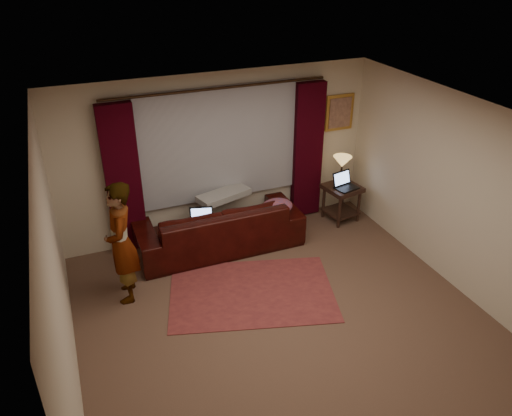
% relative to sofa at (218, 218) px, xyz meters
% --- Properties ---
extents(floor, '(5.00, 5.00, 0.01)m').
position_rel_sofa_xyz_m(floor, '(0.22, -1.96, -0.52)').
color(floor, brown).
rests_on(floor, ground).
extents(ceiling, '(5.00, 5.00, 0.02)m').
position_rel_sofa_xyz_m(ceiling, '(0.22, -1.96, 2.09)').
color(ceiling, silver).
rests_on(ceiling, ground).
extents(wall_back, '(5.00, 0.02, 2.60)m').
position_rel_sofa_xyz_m(wall_back, '(0.22, 0.54, 0.79)').
color(wall_back, beige).
rests_on(wall_back, ground).
extents(wall_front, '(5.00, 0.02, 2.60)m').
position_rel_sofa_xyz_m(wall_front, '(0.22, -4.46, 0.79)').
color(wall_front, beige).
rests_on(wall_front, ground).
extents(wall_left, '(0.02, 5.00, 2.60)m').
position_rel_sofa_xyz_m(wall_left, '(-2.28, -1.96, 0.79)').
color(wall_left, beige).
rests_on(wall_left, ground).
extents(wall_right, '(0.02, 5.00, 2.60)m').
position_rel_sofa_xyz_m(wall_right, '(2.72, -1.96, 0.79)').
color(wall_right, beige).
rests_on(wall_right, ground).
extents(sheer_curtain, '(2.50, 0.05, 1.80)m').
position_rel_sofa_xyz_m(sheer_curtain, '(0.22, 0.48, 0.99)').
color(sheer_curtain, gray).
rests_on(sheer_curtain, wall_back).
extents(drape_left, '(0.50, 0.14, 2.30)m').
position_rel_sofa_xyz_m(drape_left, '(-1.28, 0.43, 0.67)').
color(drape_left, black).
rests_on(drape_left, floor).
extents(drape_right, '(0.50, 0.14, 2.30)m').
position_rel_sofa_xyz_m(drape_right, '(1.72, 0.43, 0.67)').
color(drape_right, black).
rests_on(drape_right, floor).
extents(curtain_rod, '(0.04, 0.04, 3.40)m').
position_rel_sofa_xyz_m(curtain_rod, '(0.22, 0.43, 1.87)').
color(curtain_rod, black).
rests_on(curtain_rod, wall_back).
extents(picture_frame, '(0.50, 0.04, 0.60)m').
position_rel_sofa_xyz_m(picture_frame, '(2.32, 0.51, 1.24)').
color(picture_frame, '#B38032').
rests_on(picture_frame, wall_back).
extents(sofa, '(2.54, 1.10, 1.02)m').
position_rel_sofa_xyz_m(sofa, '(0.00, 0.00, 0.00)').
color(sofa, black).
rests_on(sofa, floor).
extents(throw_blanket, '(0.90, 0.57, 0.10)m').
position_rel_sofa_xyz_m(throw_blanket, '(0.18, 0.24, 0.51)').
color(throw_blanket, gray).
rests_on(throw_blanket, sofa).
extents(clothing_pile, '(0.59, 0.51, 0.21)m').
position_rel_sofa_xyz_m(clothing_pile, '(0.89, -0.20, 0.11)').
color(clothing_pile, '#7B3D52').
rests_on(clothing_pile, sofa).
extents(laptop_sofa, '(0.43, 0.45, 0.25)m').
position_rel_sofa_xyz_m(laptop_sofa, '(-0.31, -0.16, 0.12)').
color(laptop_sofa, black).
rests_on(laptop_sofa, sofa).
extents(area_rug, '(2.54, 2.04, 0.01)m').
position_rel_sofa_xyz_m(area_rug, '(0.04, -1.28, -0.51)').
color(area_rug, maroon).
rests_on(area_rug, floor).
extents(end_table, '(0.62, 0.62, 0.63)m').
position_rel_sofa_xyz_m(end_table, '(2.21, 0.04, -0.20)').
color(end_table, black).
rests_on(end_table, floor).
extents(tiffany_lamp, '(0.37, 0.37, 0.50)m').
position_rel_sofa_xyz_m(tiffany_lamp, '(2.22, 0.14, 0.36)').
color(tiffany_lamp, olive).
rests_on(tiffany_lamp, end_table).
extents(laptop_table, '(0.44, 0.47, 0.26)m').
position_rel_sofa_xyz_m(laptop_table, '(2.22, -0.06, 0.25)').
color(laptop_table, black).
rests_on(laptop_table, end_table).
extents(person, '(0.56, 0.56, 1.68)m').
position_rel_sofa_xyz_m(person, '(-1.53, -0.71, 0.33)').
color(person, gray).
rests_on(person, floor).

